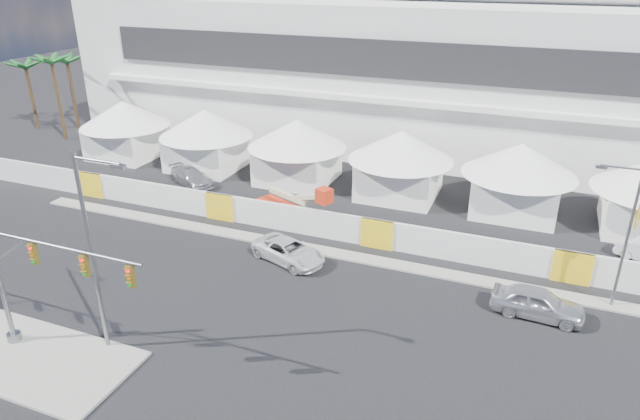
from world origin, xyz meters
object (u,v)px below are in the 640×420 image
at_px(lot_car_c, 191,177).
at_px(streetlight_curb, 626,228).
at_px(sedan_silver, 538,303).
at_px(pickup_curb, 289,251).
at_px(boom_lift, 286,206).
at_px(streetlight_median, 94,242).
at_px(traffic_mast, 28,281).

height_order(lot_car_c, streetlight_curb, streetlight_curb).
distance_m(sedan_silver, lot_car_c, 29.89).
bearing_deg(streetlight_curb, pickup_curb, -174.08).
xyz_separation_m(sedan_silver, streetlight_curb, (3.66, 2.49, 3.97)).
bearing_deg(boom_lift, pickup_curb, -40.44).
height_order(sedan_silver, lot_car_c, sedan_silver).
bearing_deg(streetlight_median, streetlight_curb, 29.96).
distance_m(traffic_mast, streetlight_median, 3.75).
bearing_deg(traffic_mast, pickup_curb, 60.20).
bearing_deg(pickup_curb, streetlight_median, 178.06).
height_order(pickup_curb, boom_lift, boom_lift).
relative_size(pickup_curb, traffic_mast, 0.55).
xyz_separation_m(sedan_silver, lot_car_c, (-28.29, 9.65, -0.12)).
bearing_deg(traffic_mast, streetlight_curb, 29.58).
height_order(pickup_curb, streetlight_curb, streetlight_curb).
xyz_separation_m(sedan_silver, traffic_mast, (-22.33, -12.26, 3.23)).
height_order(sedan_silver, traffic_mast, traffic_mast).
relative_size(sedan_silver, traffic_mast, 0.53).
distance_m(sedan_silver, traffic_mast, 25.68).
xyz_separation_m(traffic_mast, streetlight_curb, (25.99, 14.75, 0.74)).
bearing_deg(boom_lift, streetlight_median, -71.91).
bearing_deg(lot_car_c, streetlight_median, -129.29).
distance_m(streetlight_median, streetlight_curb, 26.66).
bearing_deg(sedan_silver, streetlight_curb, -52.70).
bearing_deg(traffic_mast, streetlight_median, 26.54).
height_order(pickup_curb, lot_car_c, lot_car_c).
bearing_deg(boom_lift, streetlight_curb, 12.94).
distance_m(lot_car_c, streetlight_median, 22.90).
relative_size(streetlight_median, boom_lift, 1.35).
bearing_deg(traffic_mast, boom_lift, 76.57).
distance_m(pickup_curb, traffic_mast, 15.15).
distance_m(traffic_mast, boom_lift, 19.42).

